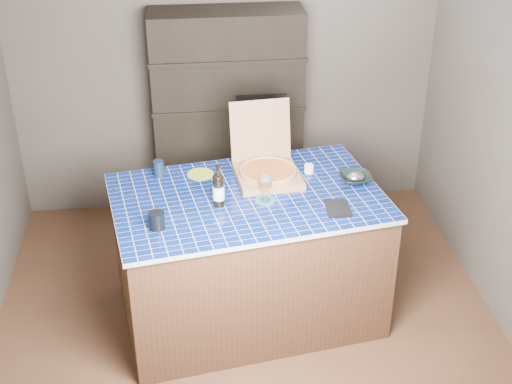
{
  "coord_description": "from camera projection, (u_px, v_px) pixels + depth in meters",
  "views": [
    {
      "loc": [
        -0.38,
        -3.84,
        3.27
      ],
      "look_at": [
        0.06,
        0.0,
        1.07
      ],
      "focal_mm": 50.0,
      "sensor_mm": 36.0,
      "label": 1
    }
  ],
  "objects": [
    {
      "name": "navy_cup",
      "position": [
        159.0,
        168.0,
        4.84
      ],
      "size": [
        0.07,
        0.07,
        0.11
      ],
      "primitive_type": "cylinder",
      "color": "black",
      "rests_on": "kitchen_island"
    },
    {
      "name": "wine_glass",
      "position": [
        265.0,
        182.0,
        4.51
      ],
      "size": [
        0.08,
        0.08,
        0.19
      ],
      "color": "white",
      "rests_on": "teal_trivet"
    },
    {
      "name": "bowl",
      "position": [
        355.0,
        178.0,
        4.79
      ],
      "size": [
        0.22,
        0.22,
        0.05
      ],
      "primitive_type": "imported",
      "rotation": [
        0.0,
        0.0,
        0.04
      ],
      "color": "black",
      "rests_on": "kitchen_island"
    },
    {
      "name": "tumbler",
      "position": [
        157.0,
        220.0,
        4.27
      ],
      "size": [
        0.1,
        0.1,
        0.11
      ],
      "primitive_type": "cylinder",
      "color": "black",
      "rests_on": "kitchen_island"
    },
    {
      "name": "foil_contents",
      "position": [
        356.0,
        176.0,
        4.78
      ],
      "size": [
        0.12,
        0.1,
        0.06
      ],
      "primitive_type": "ellipsoid",
      "color": "#AAABB5",
      "rests_on": "bowl"
    },
    {
      "name": "shelving_unit",
      "position": [
        228.0,
        119.0,
        5.85
      ],
      "size": [
        1.2,
        0.41,
        1.8
      ],
      "color": "black",
      "rests_on": "floor"
    },
    {
      "name": "green_trivet",
      "position": [
        200.0,
        174.0,
        4.89
      ],
      "size": [
        0.18,
        0.18,
        0.01
      ],
      "primitive_type": "cylinder",
      "color": "#A7C62A",
      "rests_on": "kitchen_island"
    },
    {
      "name": "room",
      "position": [
        246.0,
        167.0,
        4.36
      ],
      "size": [
        3.5,
        3.5,
        3.5
      ],
      "color": "#523723",
      "rests_on": "ground"
    },
    {
      "name": "white_jar",
      "position": [
        309.0,
        169.0,
        4.91
      ],
      "size": [
        0.07,
        0.07,
        0.06
      ],
      "primitive_type": "cylinder",
      "color": "white",
      "rests_on": "kitchen_island"
    },
    {
      "name": "dvd_case",
      "position": [
        338.0,
        208.0,
        4.48
      ],
      "size": [
        0.15,
        0.21,
        0.02
      ],
      "primitive_type": "cube",
      "rotation": [
        0.0,
        0.0,
        -0.01
      ],
      "color": "black",
      "rests_on": "kitchen_island"
    },
    {
      "name": "mead_bottle",
      "position": [
        218.0,
        190.0,
        4.48
      ],
      "size": [
        0.08,
        0.08,
        0.29
      ],
      "color": "black",
      "rests_on": "kitchen_island"
    },
    {
      "name": "teal_trivet",
      "position": [
        265.0,
        200.0,
        4.58
      ],
      "size": [
        0.13,
        0.13,
        0.01
      ],
      "primitive_type": "cylinder",
      "color": "#17797C",
      "rests_on": "kitchen_island"
    },
    {
      "name": "kitchen_island",
      "position": [
        248.0,
        256.0,
        4.87
      ],
      "size": [
        1.9,
        1.37,
        0.96
      ],
      "rotation": [
        0.0,
        0.0,
        0.16
      ],
      "color": "#48281C",
      "rests_on": "floor"
    },
    {
      "name": "pizza_box",
      "position": [
        267.0,
        169.0,
        4.82
      ],
      "size": [
        0.47,
        0.55,
        0.46
      ],
      "rotation": [
        0.0,
        0.0,
        0.09
      ],
      "color": "#936A4C",
      "rests_on": "kitchen_island"
    }
  ]
}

